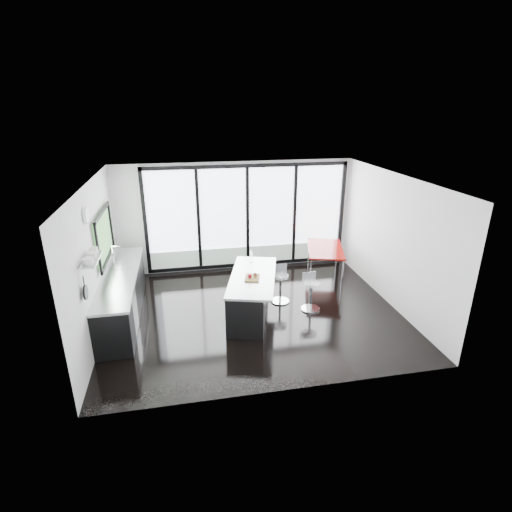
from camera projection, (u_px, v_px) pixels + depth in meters
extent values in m
cube|color=black|center=(254.00, 312.00, 8.43)|extent=(6.00, 5.00, 0.00)
cube|color=white|center=(254.00, 179.00, 7.42)|extent=(6.00, 5.00, 0.00)
cube|color=silver|center=(236.00, 217.00, 10.22)|extent=(6.00, 0.00, 2.80)
cube|color=white|center=(247.00, 217.00, 10.24)|extent=(5.00, 0.02, 2.50)
cube|color=gray|center=(248.00, 255.00, 10.58)|extent=(5.00, 0.02, 0.44)
cube|color=black|center=(198.00, 220.00, 9.98)|extent=(0.08, 0.04, 2.50)
cube|color=black|center=(248.00, 217.00, 10.21)|extent=(0.08, 0.04, 2.50)
cube|color=black|center=(295.00, 215.00, 10.43)|extent=(0.08, 0.04, 2.50)
cube|color=silver|center=(287.00, 310.00, 5.64)|extent=(6.00, 0.00, 2.80)
cube|color=silver|center=(95.00, 261.00, 7.39)|extent=(0.00, 5.00, 2.80)
cube|color=#498142|center=(103.00, 236.00, 8.14)|extent=(0.02, 1.60, 0.90)
cube|color=#AAADAF|center=(91.00, 259.00, 6.51)|extent=(0.25, 0.80, 0.03)
cylinder|color=white|center=(86.00, 215.00, 6.78)|extent=(0.04, 0.30, 0.30)
cylinder|color=black|center=(86.00, 292.00, 6.27)|extent=(0.03, 0.24, 0.24)
cube|color=silver|center=(393.00, 241.00, 8.47)|extent=(0.00, 5.00, 2.80)
cube|color=black|center=(122.00, 296.00, 8.16)|extent=(0.65, 3.20, 0.87)
cube|color=#AAADAF|center=(119.00, 276.00, 7.99)|extent=(0.69, 3.24, 0.05)
cube|color=#AAADAF|center=(122.00, 266.00, 8.45)|extent=(0.45, 0.48, 0.06)
cylinder|color=silver|center=(113.00, 256.00, 8.34)|extent=(0.02, 0.02, 0.44)
cube|color=#AAADAF|center=(135.00, 313.00, 7.53)|extent=(0.03, 0.60, 0.80)
cube|color=black|center=(249.00, 295.00, 8.26)|extent=(1.22, 2.17, 0.81)
cube|color=#AAADAF|center=(253.00, 277.00, 8.10)|extent=(1.41, 2.27, 0.05)
cube|color=olive|center=(252.00, 278.00, 7.95)|extent=(0.37, 0.43, 0.03)
sphere|color=maroon|center=(250.00, 276.00, 7.89)|extent=(0.10, 0.10, 0.08)
sphere|color=brown|center=(255.00, 275.00, 7.97)|extent=(0.10, 0.10, 0.08)
cylinder|color=silver|center=(251.00, 257.00, 8.70)|extent=(0.08, 0.08, 0.26)
cylinder|color=silver|center=(311.00, 296.00, 8.43)|extent=(0.45, 0.45, 0.63)
cylinder|color=silver|center=(280.00, 288.00, 8.76)|extent=(0.43, 0.43, 0.64)
cube|color=maroon|center=(324.00, 263.00, 9.97)|extent=(1.21, 1.64, 0.78)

